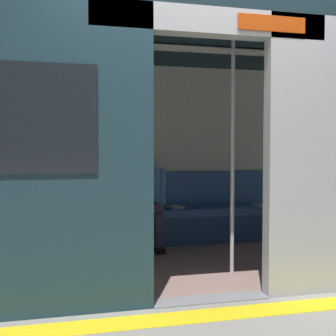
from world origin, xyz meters
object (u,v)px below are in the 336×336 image
at_px(train_car, 169,114).
at_px(grab_pole_far, 233,157).
at_px(book, 175,207).
at_px(person_seated, 145,192).
at_px(grab_pole_door, 146,157).
at_px(bench_seat, 156,218).
at_px(handbag, 112,203).

distance_m(train_car, grab_pole_far, 0.84).
height_order(train_car, book, train_car).
relative_size(book, grab_pole_far, 0.10).
relative_size(person_seated, grab_pole_door, 0.52).
height_order(bench_seat, person_seated, person_seated).
bearing_deg(handbag, grab_pole_door, 94.51).
bearing_deg(bench_seat, person_seated, 20.16).
distance_m(person_seated, book, 0.48).
xyz_separation_m(handbag, book, (-0.80, -0.02, -0.07)).
height_order(handbag, book, handbag).
distance_m(person_seated, grab_pole_door, 1.54).
bearing_deg(person_seated, book, -161.68).
distance_m(train_car, bench_seat, 1.52).
height_order(bench_seat, handbag, handbag).
relative_size(handbag, grab_pole_door, 0.12).
distance_m(bench_seat, grab_pole_far, 1.72).
bearing_deg(bench_seat, grab_pole_far, 105.25).
height_order(train_car, person_seated, train_car).
xyz_separation_m(bench_seat, handbag, (0.53, -0.07, 0.19)).
xyz_separation_m(train_car, grab_pole_door, (0.34, 0.58, -0.42)).
relative_size(train_car, grab_pole_far, 2.87).
bearing_deg(handbag, bench_seat, 172.69).
bearing_deg(grab_pole_far, handbag, -58.97).
bearing_deg(grab_pole_far, grab_pole_door, 1.41).
distance_m(train_car, handbag, 1.49).
relative_size(train_car, grab_pole_door, 2.87).
xyz_separation_m(train_car, bench_seat, (-0.06, -0.93, -1.20)).
relative_size(handbag, book, 1.18).
distance_m(bench_seat, handbag, 0.56).
height_order(person_seated, grab_pole_door, grab_pole_door).
xyz_separation_m(person_seated, grab_pole_far, (-0.55, 1.43, 0.45)).
xyz_separation_m(train_car, handbag, (0.47, -0.99, -1.01)).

